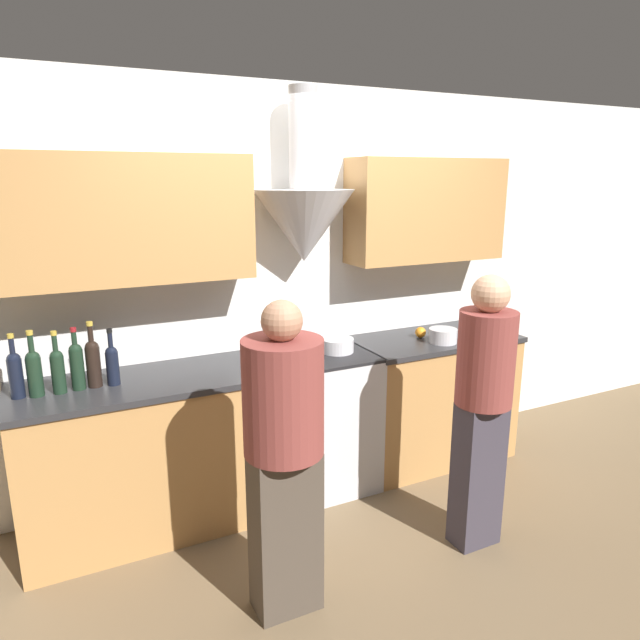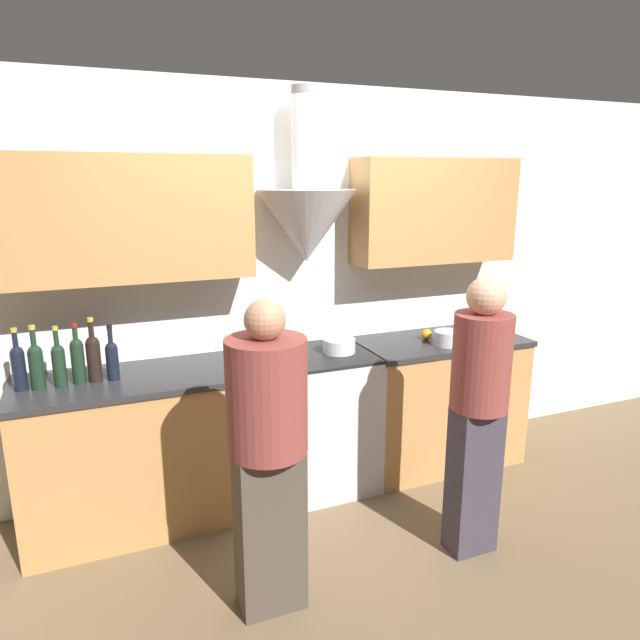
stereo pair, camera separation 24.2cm
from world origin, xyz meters
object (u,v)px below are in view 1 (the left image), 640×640
wine_bottle_2 (58,369)px  person_foreground_right (483,401)px  wine_bottle_0 (15,372)px  saucepan (443,336)px  stove_range (313,420)px  orange_fruit (421,332)px  wine_bottle_4 (93,361)px  person_foreground_left (284,449)px  wine_bottle_1 (34,370)px  stock_pot (287,347)px  wine_bottle_3 (77,364)px  mixing_bowl (337,345)px  wine_bottle_5 (112,363)px

wine_bottle_2 → person_foreground_right: bearing=-25.1°
wine_bottle_0 → saucepan: wine_bottle_0 is taller
stove_range → orange_fruit: 0.99m
wine_bottle_4 → saucepan: 2.23m
stove_range → saucepan: (0.92, -0.15, 0.51)m
person_foreground_left → wine_bottle_0: bearing=137.9°
wine_bottle_1 → person_foreground_right: (2.14, -0.96, -0.20)m
wine_bottle_0 → person_foreground_left: size_ratio=0.22×
stock_pot → person_foreground_right: person_foreground_right is taller
wine_bottle_3 → person_foreground_left: person_foreground_left is taller
stove_range → person_foreground_left: size_ratio=0.61×
stove_range → wine_bottle_1: (-1.59, -0.01, 0.60)m
wine_bottle_3 → orange_fruit: size_ratio=4.47×
wine_bottle_0 → saucepan: bearing=-3.4°
wine_bottle_2 → orange_fruit: bearing=0.9°
wine_bottle_1 → person_foreground_left: size_ratio=0.23×
person_foreground_left → person_foreground_right: size_ratio=0.98×
wine_bottle_4 → orange_fruit: size_ratio=4.75×
wine_bottle_2 → saucepan: size_ratio=1.75×
stock_pot → mixing_bowl: (0.33, -0.05, -0.02)m
wine_bottle_1 → orange_fruit: bearing=0.8°
stock_pot → person_foreground_left: 1.10m
wine_bottle_1 → wine_bottle_2: bearing=-3.0°
wine_bottle_4 → saucepan: size_ratio=1.88×
mixing_bowl → saucepan: size_ratio=1.10×
person_foreground_left → saucepan: bearing=28.2°
stove_range → wine_bottle_4: bearing=179.8°
wine_bottle_2 → person_foreground_left: size_ratio=0.22×
wine_bottle_1 → mixing_bowl: bearing=-0.2°
stock_pot → orange_fruit: (1.02, -0.01, -0.02)m
wine_bottle_1 → wine_bottle_2: 0.11m
wine_bottle_2 → mixing_bowl: bearing=-0.0°
wine_bottle_1 → mixing_bowl: 1.76m
stove_range → wine_bottle_5: size_ratio=2.92×
stove_range → person_foreground_left: 1.19m
wine_bottle_1 → wine_bottle_3: size_ratio=1.03×
stove_range → wine_bottle_1: wine_bottle_1 is taller
person_foreground_right → wine_bottle_0: bearing=156.4°
wine_bottle_0 → wine_bottle_4: 0.37m
orange_fruit → person_foreground_left: bearing=-146.0°
saucepan → person_foreground_left: person_foreground_left is taller
mixing_bowl → person_foreground_left: (-0.77, -0.94, -0.14)m
wine_bottle_3 → wine_bottle_0: bearing=178.6°
wine_bottle_1 → wine_bottle_3: wine_bottle_1 is taller
orange_fruit → person_foreground_right: size_ratio=0.05×
mixing_bowl → person_foreground_right: size_ratio=0.14×
orange_fruit → person_foreground_right: person_foreground_right is taller
person_foreground_left → person_foreground_right: (1.16, -0.00, 0.03)m
wine_bottle_0 → mixing_bowl: bearing=-0.7°
wine_bottle_1 → orange_fruit: (2.45, 0.03, -0.10)m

